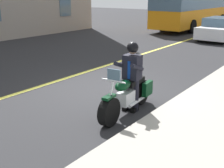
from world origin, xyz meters
TOP-DOWN VIEW (x-y plane):
  - ground_plane at (0.00, 0.00)m, footprint 80.00×80.00m
  - lane_center_stripe at (0.00, -2.00)m, footprint 60.00×0.16m
  - motorcycle_main at (0.93, 1.37)m, footprint 2.22×0.72m
  - rider_main at (0.74, 1.35)m, footprint 0.66×0.59m
  - bus_near at (-17.14, -4.22)m, footprint 11.05×2.70m
  - bus_far at (-24.85, -4.63)m, footprint 11.05×2.70m
  - car_silver at (-12.21, -0.44)m, footprint 4.60×1.92m

SIDE VIEW (x-z plane):
  - ground_plane at x=0.00m, z-range 0.00..0.00m
  - lane_center_stripe at x=0.00m, z-range 0.00..0.01m
  - motorcycle_main at x=0.93m, z-range -0.18..1.08m
  - car_silver at x=-12.21m, z-range -0.01..1.39m
  - rider_main at x=0.74m, z-range 0.17..1.91m
  - bus_near at x=-17.14m, z-range 0.22..3.52m
  - bus_far at x=-24.85m, z-range 0.22..3.52m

